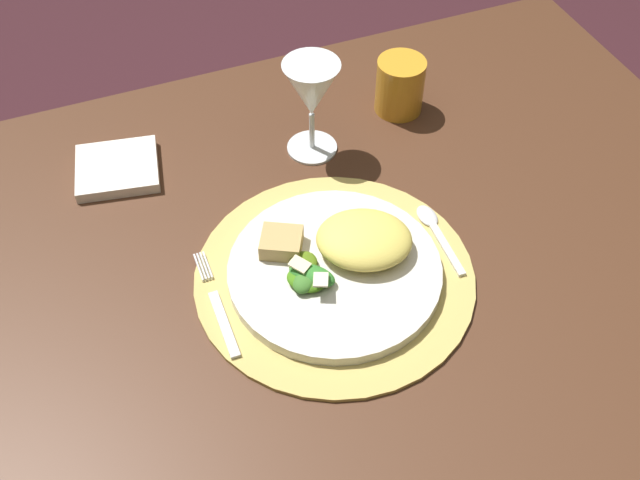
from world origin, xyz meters
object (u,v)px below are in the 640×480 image
at_px(spoon, 434,228).
at_px(amber_tumbler, 400,86).
at_px(dinner_plate, 335,271).
at_px(napkin, 117,168).
at_px(wine_glass, 312,93).
at_px(dining_table, 286,329).
at_px(fork, 218,308).

relative_size(spoon, amber_tumbler, 1.49).
relative_size(dinner_plate, napkin, 2.35).
bearing_deg(wine_glass, dinner_plate, -104.57).
xyz_separation_m(dining_table, spoon, (0.20, -0.03, 0.17)).
bearing_deg(fork, dinner_plate, -1.00).
bearing_deg(dining_table, napkin, 124.43).
bearing_deg(dinner_plate, wine_glass, 75.43).
distance_m(napkin, wine_glass, 0.30).
bearing_deg(amber_tumbler, dining_table, -140.57).
bearing_deg(wine_glass, spoon, -66.95).
xyz_separation_m(napkin, amber_tumbler, (0.44, -0.02, 0.03)).
xyz_separation_m(dinner_plate, amber_tumbler, (0.22, 0.28, 0.03)).
bearing_deg(napkin, dining_table, -55.57).
relative_size(fork, amber_tumbler, 1.94).
relative_size(napkin, wine_glass, 0.77).
distance_m(dinner_plate, spoon, 0.16).
xyz_separation_m(spoon, amber_tumbler, (0.07, 0.25, 0.03)).
bearing_deg(fork, napkin, 102.42).
xyz_separation_m(dinner_plate, wine_glass, (0.06, 0.24, 0.09)).
distance_m(dining_table, wine_glass, 0.34).
xyz_separation_m(spoon, wine_glass, (-0.09, 0.21, 0.09)).
relative_size(fork, napkin, 1.46).
relative_size(dining_table, dinner_plate, 4.97).
xyz_separation_m(fork, napkin, (-0.06, 0.29, -0.00)).
distance_m(dinner_plate, amber_tumbler, 0.36).
distance_m(napkin, amber_tumbler, 0.44).
height_order(dining_table, spoon, spoon).
bearing_deg(dining_table, spoon, -8.10).
height_order(fork, napkin, napkin).
bearing_deg(amber_tumbler, dinner_plate, -128.59).
relative_size(dining_table, wine_glass, 8.95).
bearing_deg(dinner_plate, amber_tumbler, 51.41).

